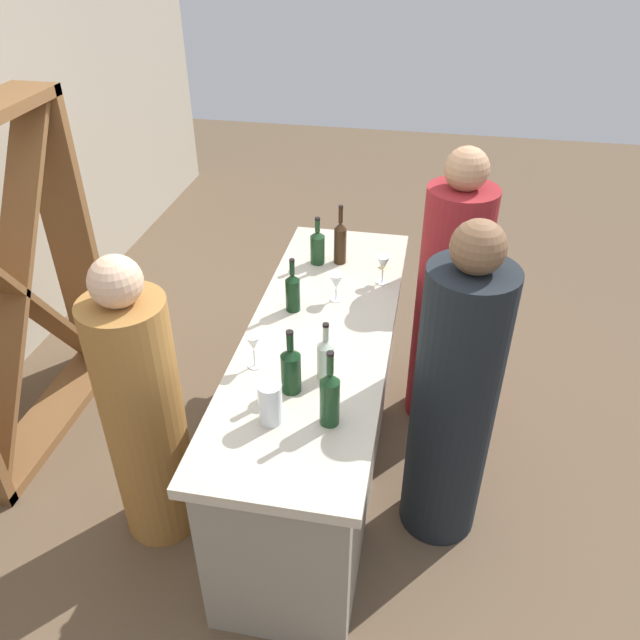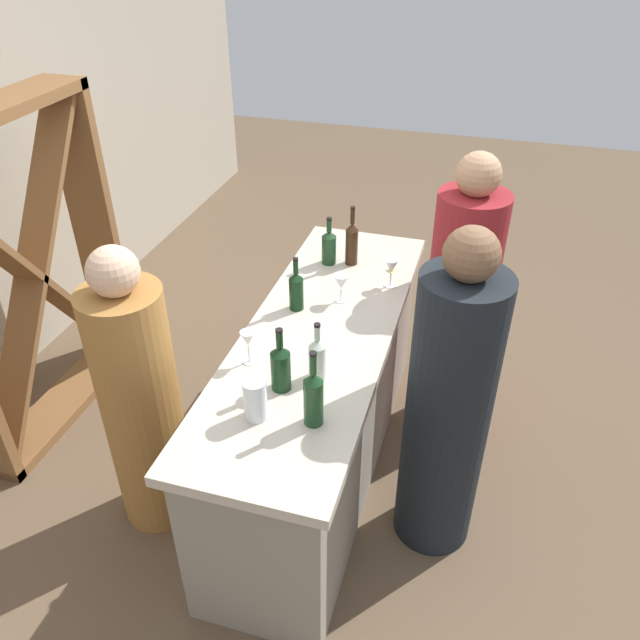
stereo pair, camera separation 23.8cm
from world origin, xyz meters
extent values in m
plane|color=brown|center=(0.00, 0.00, 0.00)|extent=(12.00, 12.00, 0.00)
cube|color=gray|center=(0.00, 0.00, 0.44)|extent=(2.03, 0.60, 0.87)
cube|color=beige|center=(0.00, 0.00, 0.90)|extent=(2.11, 0.68, 0.05)
cube|color=brown|center=(0.66, 1.65, 0.91)|extent=(0.06, 0.28, 1.82)
cube|color=brown|center=(0.05, 1.65, 0.03)|extent=(1.28, 0.28, 0.06)
cube|color=brown|center=(0.05, 1.65, 0.91)|extent=(1.19, 0.20, 1.72)
cube|color=brown|center=(0.05, 1.65, 0.91)|extent=(1.19, 0.20, 1.72)
cylinder|color=#193D1E|center=(-0.62, -0.15, 1.03)|extent=(0.08, 0.08, 0.20)
cone|color=#193D1E|center=(-0.62, -0.15, 1.15)|extent=(0.08, 0.08, 0.04)
cylinder|color=#193D1E|center=(-0.62, -0.15, 1.21)|extent=(0.03, 0.03, 0.09)
cylinder|color=black|center=(-0.62, -0.15, 1.26)|extent=(0.03, 0.03, 0.01)
cylinder|color=black|center=(-0.46, 0.03, 1.01)|extent=(0.08, 0.08, 0.18)
cone|color=black|center=(-0.46, 0.03, 1.12)|extent=(0.08, 0.08, 0.03)
cylinder|color=black|center=(-0.46, 0.03, 1.17)|extent=(0.03, 0.03, 0.07)
cylinder|color=black|center=(-0.46, 0.03, 1.21)|extent=(0.03, 0.03, 0.01)
cylinder|color=#B7C6B2|center=(-0.35, -0.09, 1.01)|extent=(0.07, 0.07, 0.16)
cone|color=#B7C6B2|center=(-0.35, -0.09, 1.10)|extent=(0.07, 0.07, 0.03)
cylinder|color=#B7C6B2|center=(-0.35, -0.09, 1.15)|extent=(0.03, 0.03, 0.07)
cylinder|color=black|center=(-0.35, -0.09, 1.19)|extent=(0.03, 0.03, 0.01)
cylinder|color=black|center=(0.14, 0.16, 1.01)|extent=(0.07, 0.07, 0.17)
cone|color=black|center=(0.14, 0.16, 1.11)|extent=(0.07, 0.07, 0.03)
cylinder|color=black|center=(0.14, 0.16, 1.16)|extent=(0.03, 0.03, 0.07)
cylinder|color=black|center=(0.14, 0.16, 1.20)|extent=(0.03, 0.03, 0.01)
cylinder|color=#193D1E|center=(0.63, 0.13, 1.00)|extent=(0.08, 0.08, 0.16)
cone|color=#193D1E|center=(0.63, 0.13, 1.10)|extent=(0.08, 0.08, 0.03)
cylinder|color=#193D1E|center=(0.63, 0.13, 1.15)|extent=(0.03, 0.03, 0.07)
cylinder|color=black|center=(0.63, 0.13, 1.19)|extent=(0.03, 0.03, 0.01)
cylinder|color=#331E0F|center=(0.66, 0.01, 1.03)|extent=(0.07, 0.07, 0.20)
cone|color=#331E0F|center=(0.66, 0.01, 1.15)|extent=(0.07, 0.07, 0.04)
cylinder|color=#331E0F|center=(0.66, 0.01, 1.21)|extent=(0.02, 0.02, 0.09)
cylinder|color=black|center=(0.66, 0.01, 1.26)|extent=(0.03, 0.03, 0.01)
cylinder|color=white|center=(0.48, -0.24, 0.93)|extent=(0.07, 0.07, 0.00)
cylinder|color=white|center=(0.48, -0.24, 0.96)|extent=(0.01, 0.01, 0.07)
cone|color=white|center=(0.48, -0.24, 1.04)|extent=(0.07, 0.07, 0.08)
cone|color=beige|center=(0.48, -0.24, 1.01)|extent=(0.06, 0.06, 0.02)
cylinder|color=white|center=(0.27, -0.03, 0.93)|extent=(0.06, 0.06, 0.00)
cylinder|color=white|center=(0.27, -0.03, 0.96)|extent=(0.01, 0.01, 0.06)
cone|color=white|center=(0.27, -0.03, 1.03)|extent=(0.08, 0.08, 0.08)
cylinder|color=white|center=(-0.33, 0.23, 0.93)|extent=(0.06, 0.06, 0.00)
cylinder|color=white|center=(-0.33, 0.23, 0.97)|extent=(0.01, 0.01, 0.08)
cone|color=white|center=(-0.33, 0.23, 1.05)|extent=(0.07, 0.07, 0.07)
cylinder|color=silver|center=(-0.65, 0.07, 1.01)|extent=(0.09, 0.09, 0.18)
cylinder|color=black|center=(-0.23, -0.65, 0.72)|extent=(0.48, 0.48, 1.44)
sphere|color=brown|center=(-0.23, -0.65, 1.54)|extent=(0.22, 0.22, 0.22)
cylinder|color=maroon|center=(0.59, -0.61, 0.72)|extent=(0.41, 0.41, 1.44)
sphere|color=tan|center=(0.59, -0.61, 1.53)|extent=(0.22, 0.22, 0.22)
cylinder|color=#9E6B33|center=(-0.50, 0.71, 0.65)|extent=(0.47, 0.47, 1.30)
sphere|color=#D8AD8C|center=(-0.50, 0.71, 1.40)|extent=(0.21, 0.21, 0.21)
camera|label=1|loc=(-2.40, -0.46, 2.64)|focal=35.42mm
camera|label=2|loc=(-2.34, -0.69, 2.64)|focal=35.42mm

